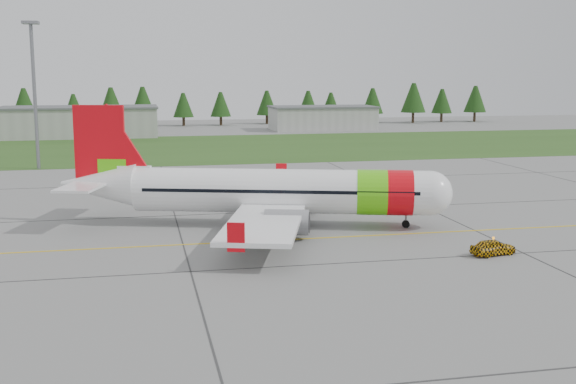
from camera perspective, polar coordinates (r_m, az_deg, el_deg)
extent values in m
plane|color=gray|center=(53.26, 8.69, -5.34)|extent=(320.00, 320.00, 0.00)
cylinder|color=white|center=(63.81, -0.56, 0.08)|extent=(26.06, 11.29, 3.91)
sphere|color=white|center=(63.90, 11.15, -0.09)|extent=(3.91, 3.91, 3.91)
cone|color=white|center=(67.37, -14.69, 0.57)|extent=(7.84, 5.77, 3.91)
cube|color=black|center=(63.88, 11.43, 0.22)|extent=(2.29, 2.96, 0.56)
cylinder|color=#5DDC10|center=(63.55, 6.66, -0.02)|extent=(3.65, 4.57, 3.99)
cylinder|color=red|center=(63.67, 8.82, -0.05)|extent=(3.27, 4.46, 3.99)
cube|color=white|center=(64.05, -1.00, -0.89)|extent=(14.57, 32.28, 0.36)
cube|color=red|center=(79.71, -0.53, 1.56)|extent=(1.20, 0.52, 2.00)
cube|color=red|center=(48.59, -4.13, -3.59)|extent=(1.20, 0.52, 2.00)
cylinder|color=gray|center=(69.42, 0.71, -0.54)|extent=(4.06, 3.06, 2.10)
cylinder|color=gray|center=(58.63, -0.09, -2.40)|extent=(4.06, 3.06, 2.10)
cube|color=red|center=(66.88, -14.65, 3.41)|extent=(4.52, 1.68, 7.61)
cube|color=#5DDC10|center=(66.78, -13.68, 1.53)|extent=(2.61, 1.16, 2.40)
cube|color=white|center=(67.50, -15.10, 0.78)|extent=(6.41, 11.96, 0.22)
cylinder|color=slate|center=(64.15, 9.30, -2.18)|extent=(0.18, 0.18, 1.40)
cylinder|color=black|center=(64.22, 9.29, -2.50)|extent=(0.73, 0.47, 0.68)
cylinder|color=slate|center=(67.09, -1.60, -1.33)|extent=(0.22, 0.22, 1.90)
cylinder|color=black|center=(67.22, -1.94, -1.69)|extent=(1.13, 0.73, 1.04)
cylinder|color=slate|center=(61.63, -2.19, -2.30)|extent=(0.22, 0.22, 1.90)
cylinder|color=black|center=(61.77, -2.56, -2.69)|extent=(1.13, 0.73, 1.04)
imported|color=yellow|center=(55.81, 15.95, -3.05)|extent=(1.48, 1.65, 3.54)
cube|color=#30561E|center=(132.12, -3.86, 3.57)|extent=(320.00, 50.00, 0.03)
cube|color=gold|center=(60.58, 6.04, -3.46)|extent=(120.00, 0.25, 0.02)
cube|color=#A8A8A3|center=(158.93, -16.15, 5.29)|extent=(32.00, 14.00, 6.00)
cube|color=#A8A8A3|center=(172.05, 2.73, 5.81)|extent=(24.00, 12.00, 5.20)
cylinder|color=slate|center=(107.08, -19.37, 7.05)|extent=(0.50, 0.50, 20.00)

